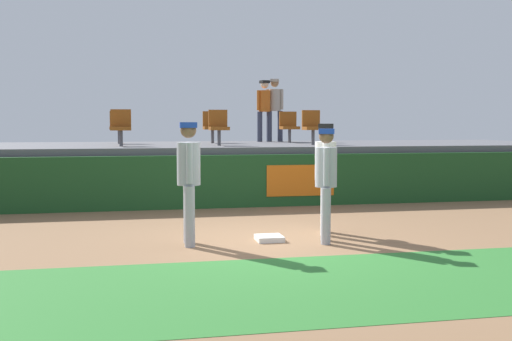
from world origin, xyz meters
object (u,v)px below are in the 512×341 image
object	(u,v)px
player_runner_visitor	(189,174)
seat_front_center	(219,125)
player_coach_visitor	(326,177)
seat_back_right	(289,125)
seat_back_left	(119,125)
seat_back_center	(212,125)
spectator_capped	(265,106)
seat_front_right	(312,125)
first_base	(269,238)
spectator_hooded	(275,105)
seat_front_left	(121,125)
player_fielder_home	(326,170)

from	to	relation	value
player_runner_visitor	seat_front_center	world-z (taller)	seat_front_center
player_coach_visitor	seat_back_right	distance (m)	7.48
seat_back_left	seat_back_center	bearing A→B (deg)	-0.00
spectator_capped	seat_front_right	bearing A→B (deg)	86.63
first_base	spectator_hooded	distance (m)	8.63
seat_back_left	seat_front_left	bearing A→B (deg)	-87.78
player_fielder_home	seat_front_center	xyz separation A→B (m)	(-1.05, 4.83, 0.71)
player_runner_visitor	seat_front_center	size ratio (longest dim) A/B	2.15
seat_front_right	seat_back_center	bearing A→B (deg)	140.69
player_runner_visitor	seat_back_right	size ratio (longest dim) A/B	2.15
seat_front_center	spectator_hooded	xyz separation A→B (m)	(2.02, 2.84, 0.56)
seat_back_right	seat_front_left	distance (m)	4.76
player_runner_visitor	seat_front_left	distance (m)	5.45
first_base	player_coach_visitor	distance (m)	1.28
seat_front_left	spectator_hooded	xyz separation A→B (m)	(4.26, 2.84, 0.56)
player_runner_visitor	spectator_hooded	size ratio (longest dim) A/B	1.01
first_base	spectator_capped	bearing A→B (deg)	78.10
spectator_capped	seat_front_center	bearing A→B (deg)	42.94
seat_back_right	seat_front_left	size ratio (longest dim) A/B	1.00
seat_front_left	spectator_hooded	world-z (taller)	spectator_hooded
spectator_hooded	seat_back_left	bearing A→B (deg)	31.02
first_base	player_runner_visitor	bearing A→B (deg)	-177.08
seat_back_left	seat_back_center	xyz separation A→B (m)	(2.39, -0.00, -0.00)
seat_front_right	seat_back_left	bearing A→B (deg)	158.58
player_runner_visitor	seat_back_right	distance (m)	7.89
seat_back_center	seat_front_right	bearing A→B (deg)	-39.31
player_fielder_home	seat_back_center	distance (m)	6.74
first_base	spectator_hooded	xyz separation A→B (m)	(2.00, 8.09, 2.26)
player_runner_visitor	spectator_hooded	xyz separation A→B (m)	(3.22, 8.15, 1.25)
seat_back_left	spectator_hooded	distance (m)	4.49
player_runner_visitor	seat_front_left	xyz separation A→B (m)	(-1.04, 5.30, 0.69)
seat_back_center	seat_front_right	distance (m)	2.84
seat_back_left	player_fielder_home	bearing A→B (deg)	-63.15
first_base	seat_front_center	distance (m)	5.51
seat_front_center	spectator_capped	xyz separation A→B (m)	(1.71, 2.75, 0.53)
player_runner_visitor	player_fielder_home	bearing A→B (deg)	104.02
seat_back_left	seat_front_center	distance (m)	2.93
first_base	seat_back_right	xyz separation A→B (m)	(2.15, 7.04, 1.70)
player_fielder_home	seat_front_right	world-z (taller)	seat_front_right
first_base	player_coach_visitor	bearing A→B (deg)	-19.39
seat_back_right	spectator_capped	distance (m)	1.18
seat_back_center	seat_front_center	world-z (taller)	same
seat_front_left	seat_front_right	bearing A→B (deg)	-0.00
first_base	seat_back_right	world-z (taller)	seat_back_right
player_runner_visitor	seat_back_center	xyz separation A→B (m)	(1.28, 7.10, 0.70)
player_runner_visitor	seat_front_center	distance (m)	5.48
seat_front_left	player_fielder_home	bearing A→B (deg)	-55.76
seat_back_left	seat_front_right	xyz separation A→B (m)	(4.59, -1.80, -0.00)
first_base	seat_front_left	bearing A→B (deg)	113.33
first_base	seat_front_left	distance (m)	5.96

